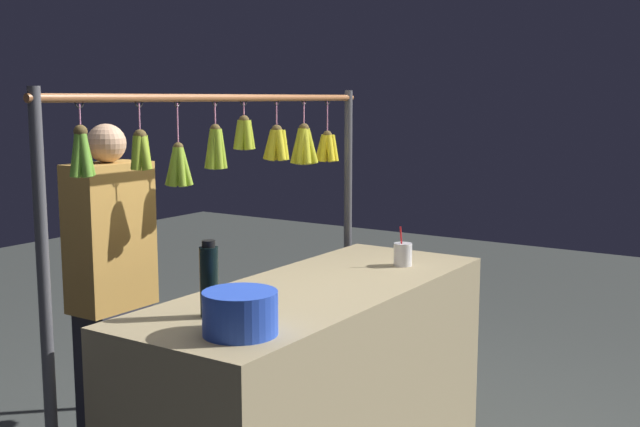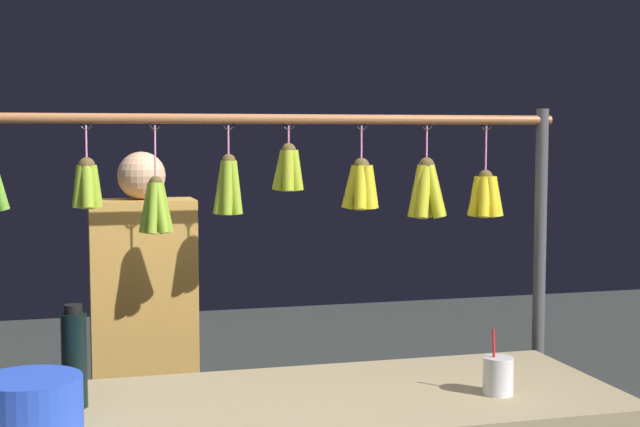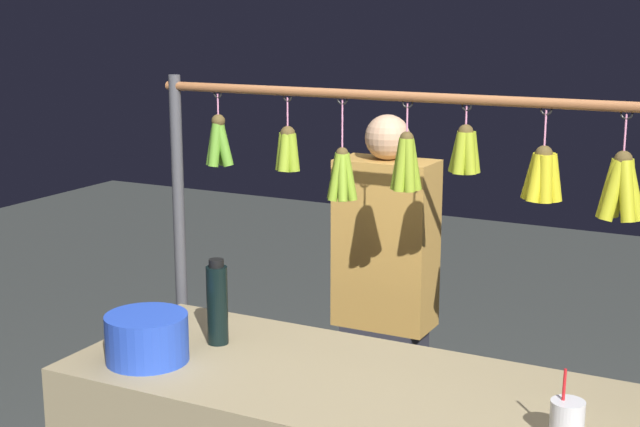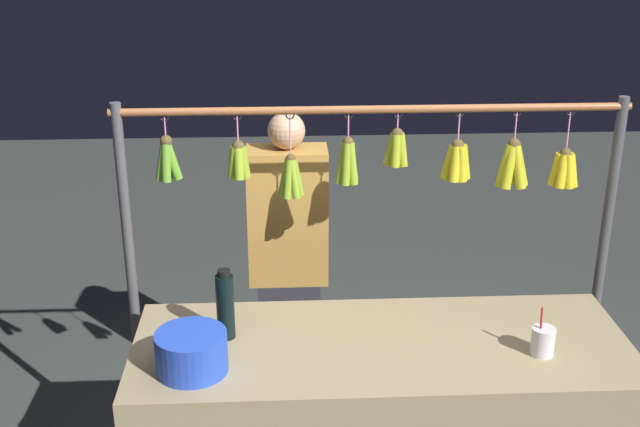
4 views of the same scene
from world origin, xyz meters
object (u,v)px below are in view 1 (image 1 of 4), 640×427
at_px(drink_cup, 403,254).
at_px(vendor_person, 113,301).
at_px(water_bottle, 209,280).
at_px(blue_bucket, 240,313).

distance_m(drink_cup, vendor_person, 1.36).
xyz_separation_m(water_bottle, drink_cup, (-1.17, 0.19, -0.08)).
xyz_separation_m(water_bottle, vendor_person, (-0.25, -0.80, -0.25)).
distance_m(water_bottle, drink_cup, 1.19).
xyz_separation_m(drink_cup, vendor_person, (0.92, -0.98, -0.17)).
bearing_deg(vendor_person, drink_cup, 133.26).
bearing_deg(vendor_person, blue_bucket, 70.88).
bearing_deg(water_bottle, blue_bucket, 64.85).
relative_size(blue_bucket, vendor_person, 0.16).
bearing_deg(blue_bucket, water_bottle, -115.15).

